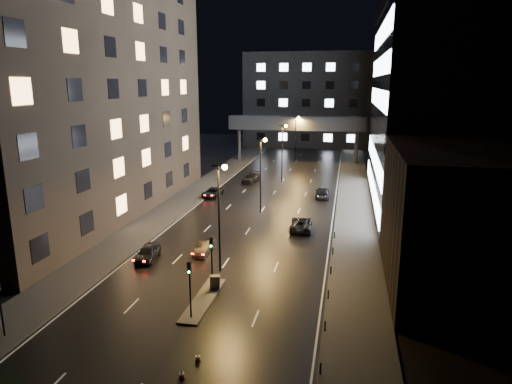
# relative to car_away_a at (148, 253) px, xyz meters

# --- Properties ---
(ground) EXTENTS (160.00, 160.00, 0.00)m
(ground) POSITION_rel_car_away_a_xyz_m (7.79, 30.73, -0.76)
(ground) COLOR black
(ground) RESTS_ON ground
(sidewalk_left) EXTENTS (5.00, 110.00, 0.15)m
(sidewalk_left) POSITION_rel_car_away_a_xyz_m (-4.71, 25.73, -0.68)
(sidewalk_left) COLOR #383533
(sidewalk_left) RESTS_ON ground
(sidewalk_right) EXTENTS (5.00, 110.00, 0.15)m
(sidewalk_right) POSITION_rel_car_away_a_xyz_m (20.29, 25.73, -0.68)
(sidewalk_right) COLOR #383533
(sidewalk_right) RESTS_ON ground
(building_left) EXTENTS (15.00, 48.00, 40.00)m
(building_left) POSITION_rel_car_away_a_xyz_m (-14.71, 14.73, 19.24)
(building_left) COLOR #2D2319
(building_left) RESTS_ON ground
(building_right_low) EXTENTS (10.00, 18.00, 12.00)m
(building_right_low) POSITION_rel_car_away_a_xyz_m (27.79, -0.27, 5.24)
(building_right_low) COLOR black
(building_right_low) RESTS_ON ground
(building_right_glass) EXTENTS (20.00, 36.00, 45.00)m
(building_right_glass) POSITION_rel_car_away_a_xyz_m (32.79, 26.73, 21.74)
(building_right_glass) COLOR black
(building_right_glass) RESTS_ON ground
(building_far) EXTENTS (34.00, 14.00, 25.00)m
(building_far) POSITION_rel_car_away_a_xyz_m (7.79, 88.73, 11.74)
(building_far) COLOR #333335
(building_far) RESTS_ON ground
(skybridge) EXTENTS (30.00, 3.00, 10.00)m
(skybridge) POSITION_rel_car_away_a_xyz_m (7.79, 60.73, 7.58)
(skybridge) COLOR #333335
(skybridge) RESTS_ON ground
(median_island) EXTENTS (1.60, 8.00, 0.15)m
(median_island) POSITION_rel_car_away_a_xyz_m (8.09, -7.27, -0.68)
(median_island) COLOR #383533
(median_island) RESTS_ON ground
(traffic_signal_near) EXTENTS (0.28, 0.34, 4.40)m
(traffic_signal_near) POSITION_rel_car_away_a_xyz_m (8.09, -4.78, 2.34)
(traffic_signal_near) COLOR black
(traffic_signal_near) RESTS_ON median_island
(traffic_signal_far) EXTENTS (0.28, 0.34, 4.40)m
(traffic_signal_far) POSITION_rel_car_away_a_xyz_m (8.09, -10.28, 2.34)
(traffic_signal_far) COLOR black
(traffic_signal_far) RESTS_ON median_island
(bollard_row) EXTENTS (0.12, 25.12, 0.90)m
(bollard_row) POSITION_rel_car_away_a_xyz_m (17.99, -2.77, -0.31)
(bollard_row) COLOR black
(bollard_row) RESTS_ON ground
(streetlight_near) EXTENTS (1.45, 0.50, 10.15)m
(streetlight_near) POSITION_rel_car_away_a_xyz_m (7.95, -1.27, 5.74)
(streetlight_near) COLOR black
(streetlight_near) RESTS_ON ground
(streetlight_mid_a) EXTENTS (1.45, 0.50, 10.15)m
(streetlight_mid_a) POSITION_rel_car_away_a_xyz_m (7.95, 18.73, 5.74)
(streetlight_mid_a) COLOR black
(streetlight_mid_a) RESTS_ON ground
(streetlight_mid_b) EXTENTS (1.45, 0.50, 10.15)m
(streetlight_mid_b) POSITION_rel_car_away_a_xyz_m (7.95, 38.73, 5.74)
(streetlight_mid_b) COLOR black
(streetlight_mid_b) RESTS_ON ground
(streetlight_far) EXTENTS (1.45, 0.50, 10.15)m
(streetlight_far) POSITION_rel_car_away_a_xyz_m (7.95, 58.73, 5.74)
(streetlight_far) COLOR black
(streetlight_far) RESTS_ON ground
(car_away_a) EXTENTS (2.37, 4.64, 1.51)m
(car_away_a) POSITION_rel_car_away_a_xyz_m (0.00, 0.00, 0.00)
(car_away_a) COLOR black
(car_away_a) RESTS_ON ground
(car_away_b) EXTENTS (1.40, 3.94, 1.30)m
(car_away_b) POSITION_rel_car_away_a_xyz_m (4.97, 2.75, -0.11)
(car_away_b) COLOR black
(car_away_b) RESTS_ON ground
(car_away_c) EXTENTS (2.66, 4.94, 1.32)m
(car_away_c) POSITION_rel_car_away_a_xyz_m (-1.21, 26.12, -0.10)
(car_away_c) COLOR black
(car_away_c) RESTS_ON ground
(car_away_d) EXTENTS (2.89, 5.75, 1.60)m
(car_away_d) POSITION_rel_car_away_a_xyz_m (2.58, 37.40, 0.04)
(car_away_d) COLOR black
(car_away_d) RESTS_ON ground
(car_toward_a) EXTENTS (2.76, 5.53, 1.51)m
(car_toward_a) POSITION_rel_car_away_a_xyz_m (13.95, 12.51, -0.00)
(car_toward_a) COLOR black
(car_toward_a) RESTS_ON ground
(car_toward_b) EXTENTS (2.28, 5.18, 1.48)m
(car_toward_b) POSITION_rel_car_away_a_xyz_m (15.48, 29.09, -0.02)
(car_toward_b) COLOR black
(car_toward_b) RESTS_ON ground
(utility_cabinet) EXTENTS (0.93, 0.74, 1.19)m
(utility_cabinet) POSITION_rel_car_away_a_xyz_m (8.49, -5.29, -0.01)
(utility_cabinet) COLOR #464648
(utility_cabinet) RESTS_ON median_island
(cone_a) EXTENTS (0.50, 0.50, 0.54)m
(cone_a) POSITION_rel_car_away_a_xyz_m (10.28, -15.25, -0.49)
(cone_a) COLOR orange
(cone_a) RESTS_ON ground
(cone_b) EXTENTS (0.47, 0.47, 0.56)m
(cone_b) POSITION_rel_car_away_a_xyz_m (9.91, -17.12, -0.48)
(cone_b) COLOR #FF320D
(cone_b) RESTS_ON ground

